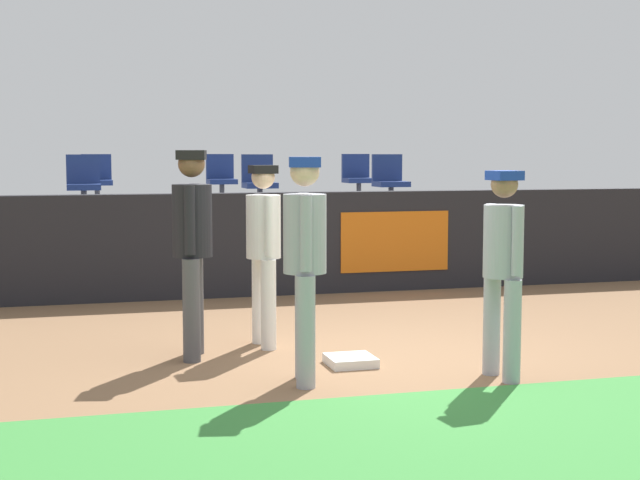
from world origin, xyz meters
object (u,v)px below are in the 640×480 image
Objects in this scene: first_base at (351,361)px; seat_back_right at (358,176)px; player_fielder_home at (264,242)px; player_runner_visitor at (503,259)px; seat_back_center at (221,177)px; player_coach_visitor at (305,253)px; seat_back_left at (97,178)px; seat_front_left at (83,182)px; player_umpire at (192,238)px; seat_front_right at (390,179)px; seat_front_center at (259,180)px.

first_base is 7.83m from seat_back_right.
player_fielder_home is 7.00m from seat_back_right.
player_runner_visitor is 8.16m from seat_back_center.
player_coach_visitor is 2.15× the size of seat_back_left.
seat_front_left and seat_back_left have the same top height.
seat_front_left is at bearing 110.90° from first_base.
player_umpire is 2.21× the size of seat_back_left.
player_fielder_home is 2.05× the size of seat_front_left.
player_umpire is 2.21× the size of seat_back_center.
player_fielder_home is 6.38m from seat_back_center.
player_umpire is 7.60m from seat_back_right.
seat_front_right is at bearing -92.36° from seat_back_right.
seat_back_center is at bearing 97.96° from seat_front_center.
seat_front_center is (2.44, 0.00, 0.00)m from seat_front_left.
seat_front_left is at bearing -180.00° from seat_front_center.
seat_front_center and seat_back_left have the same top height.
player_fielder_home is 2.05× the size of seat_back_right.
seat_front_right is (2.32, 5.52, 1.40)m from first_base.
seat_front_right is 4.56m from seat_back_left.
player_coach_visitor is 2.15× the size of seat_back_center.
first_base is 0.48× the size of seat_back_center.
player_fielder_home is at bearing -143.93° from player_runner_visitor.
seat_back_center is 2.31m from seat_back_right.
seat_back_center is at bearing -172.39° from player_coach_visitor.
player_fielder_home is 4.81m from seat_front_left.
seat_front_right is at bearing 156.57° from player_umpire.
player_fielder_home is 2.05× the size of seat_back_center.
seat_back_right is (2.39, 7.32, 1.40)m from first_base.
player_runner_visitor is 1.61m from player_coach_visitor.
seat_front_center is at bearing -176.10° from player_coach_visitor.
seat_front_left is at bearing -180.00° from seat_front_right.
player_fielder_home is 4.64m from seat_front_center.
seat_front_left is at bearing -97.45° from seat_back_left.
player_runner_visitor is 6.35m from seat_front_center.
seat_front_center is at bearing -179.79° from player_runner_visitor.
seat_back_center is (-0.96, 8.09, 0.46)m from player_runner_visitor.
player_coach_visitor is 2.15× the size of seat_front_left.
seat_back_left is (0.24, 1.80, 0.00)m from seat_front_left.
player_coach_visitor is at bearing -115.41° from seat_front_right.
seat_back_right is at bearing 71.89° from first_base.
seat_front_left is (-2.19, -1.80, 0.00)m from seat_back_center.
seat_back_right reaches higher than first_base.
first_base is at bearing -108.11° from seat_back_right.
first_base is 1.48m from player_fielder_home.
seat_front_left is 1.00× the size of seat_front_center.
first_base is at bearing 24.99° from player_fielder_home.
player_runner_visitor is 2.73m from player_umpire.
seat_back_right is 1.80m from seat_front_right.
seat_front_center is (0.89, 4.53, 0.45)m from player_fielder_home.
seat_front_left reaches higher than player_runner_visitor.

